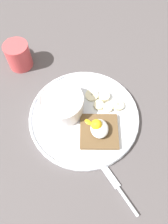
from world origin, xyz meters
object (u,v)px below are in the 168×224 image
(toast_slice, at_px, (99,131))
(banana_slice_left, at_px, (104,97))
(oatmeal_bowl, at_px, (62,104))
(banana_slice_front, at_px, (92,95))
(banana_slice_right, at_px, (99,105))
(banana_slice_inner, at_px, (108,108))
(banana_slice_back, at_px, (118,105))
(knife, at_px, (118,188))
(poached_egg, at_px, (98,127))
(coffee_mug, at_px, (18,55))

(toast_slice, height_order, banana_slice_left, banana_slice_left)
(oatmeal_bowl, xyz_separation_m, banana_slice_front, (0.04, -0.08, -0.02))
(banana_slice_front, relative_size, banana_slice_left, 1.14)
(oatmeal_bowl, relative_size, banana_slice_front, 2.37)
(banana_slice_right, bearing_deg, banana_slice_inner, -111.82)
(banana_slice_left, xyz_separation_m, banana_slice_inner, (-0.04, -0.01, -0.00))
(toast_slice, xyz_separation_m, banana_slice_back, (0.08, -0.06, -0.00))
(oatmeal_bowl, distance_m, knife, 0.25)
(poached_egg, bearing_deg, banana_slice_right, -6.58)
(banana_slice_left, height_order, coffee_mug, coffee_mug)
(poached_egg, xyz_separation_m, banana_slice_right, (0.08, -0.01, -0.02))
(oatmeal_bowl, distance_m, banana_slice_right, 0.10)
(oatmeal_bowl, height_order, poached_egg, oatmeal_bowl)
(banana_slice_left, height_order, banana_slice_back, banana_slice_back)
(banana_slice_inner, height_order, coffee_mug, coffee_mug)
(banana_slice_back, xyz_separation_m, knife, (-0.22, 0.03, -0.01))
(oatmeal_bowl, relative_size, banana_slice_left, 2.71)
(toast_slice, bearing_deg, banana_slice_left, -13.16)
(banana_slice_left, relative_size, banana_slice_right, 1.12)
(banana_slice_left, distance_m, knife, 0.25)
(banana_slice_back, height_order, banana_slice_right, banana_slice_back)
(banana_slice_left, relative_size, banana_slice_back, 1.10)
(poached_egg, bearing_deg, banana_slice_back, -39.95)
(banana_slice_right, bearing_deg, banana_slice_front, 25.33)
(toast_slice, relative_size, knife, 0.81)
(oatmeal_bowl, xyz_separation_m, toast_slice, (-0.08, -0.09, -0.02))
(coffee_mug, bearing_deg, oatmeal_bowl, -144.28)
(toast_slice, xyz_separation_m, banana_slice_front, (0.11, 0.01, -0.00))
(banana_slice_right, xyz_separation_m, knife, (-0.22, -0.03, -0.01))
(toast_slice, bearing_deg, coffee_mug, 40.84)
(poached_egg, distance_m, banana_slice_back, 0.10)
(banana_slice_right, bearing_deg, banana_slice_back, -92.99)
(banana_slice_right, bearing_deg, knife, -173.41)
(poached_egg, relative_size, banana_slice_left, 1.46)
(banana_slice_front, bearing_deg, banana_slice_left, -101.48)
(banana_slice_inner, bearing_deg, coffee_mug, 53.43)
(banana_slice_right, relative_size, banana_slice_inner, 1.15)
(banana_slice_front, bearing_deg, banana_slice_inner, -137.21)
(banana_slice_front, xyz_separation_m, banana_slice_back, (-0.04, -0.07, 0.00))
(banana_slice_inner, bearing_deg, poached_egg, 153.53)
(banana_slice_left, relative_size, knife, 0.34)
(banana_slice_back, xyz_separation_m, banana_slice_right, (0.00, 0.05, -0.00))
(banana_slice_left, distance_m, coffee_mug, 0.29)
(coffee_mug, bearing_deg, banana_slice_front, -124.10)
(banana_slice_inner, bearing_deg, knife, -179.77)
(banana_slice_front, distance_m, banana_slice_left, 0.03)
(toast_slice, xyz_separation_m, knife, (-0.14, -0.03, -0.01))
(banana_slice_back, relative_size, banana_slice_inner, 1.17)
(oatmeal_bowl, distance_m, toast_slice, 0.12)
(poached_egg, height_order, banana_slice_inner, poached_egg)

